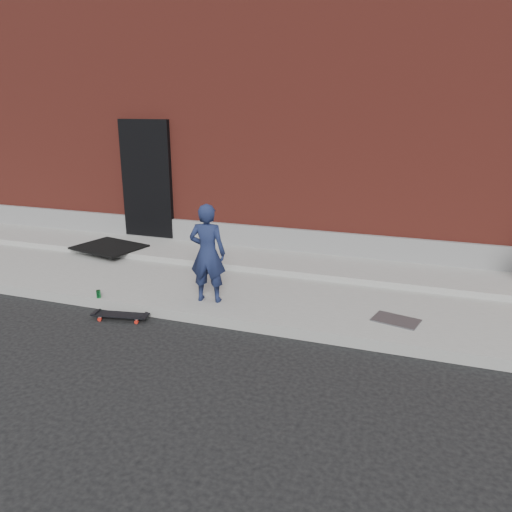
% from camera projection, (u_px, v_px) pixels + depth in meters
% --- Properties ---
extents(ground, '(80.00, 80.00, 0.00)m').
position_uv_depth(ground, '(207.00, 326.00, 6.55)').
color(ground, black).
rests_on(ground, ground).
extents(sidewalk, '(20.00, 3.00, 0.15)m').
position_uv_depth(sidewalk, '(247.00, 283.00, 7.88)').
color(sidewalk, gray).
rests_on(sidewalk, ground).
extents(apron, '(20.00, 1.20, 0.10)m').
position_uv_depth(apron, '(265.00, 260.00, 8.66)').
color(apron, gray).
rests_on(apron, sidewalk).
extents(building, '(20.00, 8.10, 5.00)m').
position_uv_depth(building, '(325.00, 117.00, 12.14)').
color(building, maroon).
rests_on(building, ground).
extents(child, '(0.54, 0.40, 1.38)m').
position_uv_depth(child, '(208.00, 253.00, 6.80)').
color(child, '#182144').
rests_on(child, sidewalk).
extents(skateboard, '(0.77, 0.32, 0.08)m').
position_uv_depth(skateboard, '(120.00, 315.00, 6.71)').
color(skateboard, red).
rests_on(skateboard, ground).
extents(soda_can, '(0.08, 0.08, 0.11)m').
position_uv_depth(soda_can, '(99.00, 294.00, 7.08)').
color(soda_can, '#197E37').
rests_on(soda_can, sidewalk).
extents(doormat, '(1.33, 1.16, 0.03)m').
position_uv_depth(doormat, '(109.00, 247.00, 9.20)').
color(doormat, black).
rests_on(doormat, apron).
extents(utility_plate, '(0.63, 0.48, 0.02)m').
position_uv_depth(utility_plate, '(396.00, 320.00, 6.34)').
color(utility_plate, '#54555A').
rests_on(utility_plate, sidewalk).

